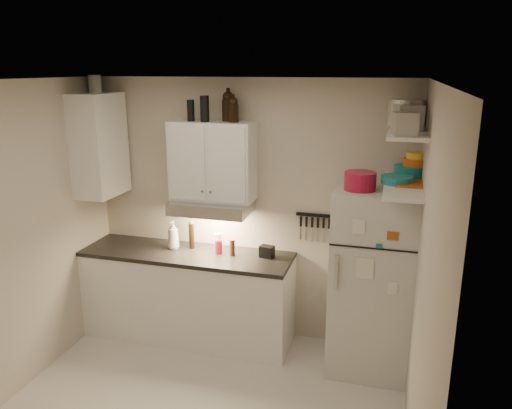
# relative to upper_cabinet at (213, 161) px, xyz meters

# --- Properties ---
(ceiling) EXTENTS (3.20, 3.00, 0.02)m
(ceiling) POSITION_rel_upper_cabinet_xyz_m (0.30, -1.33, 0.78)
(ceiling) COLOR white
(ceiling) RESTS_ON ground
(back_wall) EXTENTS (3.20, 0.02, 2.60)m
(back_wall) POSITION_rel_upper_cabinet_xyz_m (0.30, 0.18, -0.53)
(back_wall) COLOR beige
(back_wall) RESTS_ON ground
(left_wall) EXTENTS (0.02, 3.00, 2.60)m
(left_wall) POSITION_rel_upper_cabinet_xyz_m (-1.31, -1.33, -0.53)
(left_wall) COLOR beige
(left_wall) RESTS_ON ground
(right_wall) EXTENTS (0.02, 3.00, 2.60)m
(right_wall) POSITION_rel_upper_cabinet_xyz_m (1.91, -1.33, -0.53)
(right_wall) COLOR beige
(right_wall) RESTS_ON ground
(base_cabinet) EXTENTS (2.10, 0.60, 0.88)m
(base_cabinet) POSITION_rel_upper_cabinet_xyz_m (-0.25, -0.14, -1.39)
(base_cabinet) COLOR white
(base_cabinet) RESTS_ON floor
(countertop) EXTENTS (2.10, 0.62, 0.04)m
(countertop) POSITION_rel_upper_cabinet_xyz_m (-0.25, -0.14, -0.93)
(countertop) COLOR black
(countertop) RESTS_ON base_cabinet
(upper_cabinet) EXTENTS (0.80, 0.33, 0.75)m
(upper_cabinet) POSITION_rel_upper_cabinet_xyz_m (0.00, 0.00, 0.00)
(upper_cabinet) COLOR white
(upper_cabinet) RESTS_ON back_wall
(side_cabinet) EXTENTS (0.33, 0.55, 1.00)m
(side_cabinet) POSITION_rel_upper_cabinet_xyz_m (-1.14, -0.14, 0.12)
(side_cabinet) COLOR white
(side_cabinet) RESTS_ON left_wall
(range_hood) EXTENTS (0.76, 0.46, 0.12)m
(range_hood) POSITION_rel_upper_cabinet_xyz_m (0.00, -0.06, -0.44)
(range_hood) COLOR silver
(range_hood) RESTS_ON back_wall
(fridge) EXTENTS (0.70, 0.68, 1.70)m
(fridge) POSITION_rel_upper_cabinet_xyz_m (1.55, -0.18, -0.98)
(fridge) COLOR silver
(fridge) RESTS_ON floor
(shelf_hi) EXTENTS (0.30, 0.95, 0.03)m
(shelf_hi) POSITION_rel_upper_cabinet_xyz_m (1.75, -0.31, 0.38)
(shelf_hi) COLOR white
(shelf_hi) RESTS_ON right_wall
(shelf_lo) EXTENTS (0.30, 0.95, 0.03)m
(shelf_lo) POSITION_rel_upper_cabinet_xyz_m (1.75, -0.31, -0.07)
(shelf_lo) COLOR white
(shelf_lo) RESTS_ON right_wall
(knife_strip) EXTENTS (0.42, 0.02, 0.03)m
(knife_strip) POSITION_rel_upper_cabinet_xyz_m (1.00, 0.15, -0.51)
(knife_strip) COLOR black
(knife_strip) RESTS_ON back_wall
(dutch_oven) EXTENTS (0.34, 0.34, 0.15)m
(dutch_oven) POSITION_rel_upper_cabinet_xyz_m (1.41, -0.28, -0.05)
(dutch_oven) COLOR #A31332
(dutch_oven) RESTS_ON fridge
(book_stack) EXTENTS (0.22, 0.28, 0.09)m
(book_stack) POSITION_rel_upper_cabinet_xyz_m (1.80, -0.30, -0.08)
(book_stack) COLOR #AE4B15
(book_stack) RESTS_ON fridge
(spice_jar) EXTENTS (0.07, 0.07, 0.11)m
(spice_jar) POSITION_rel_upper_cabinet_xyz_m (1.64, -0.24, -0.07)
(spice_jar) COLOR silver
(spice_jar) RESTS_ON fridge
(stock_pot) EXTENTS (0.39, 0.39, 0.22)m
(stock_pot) POSITION_rel_upper_cabinet_xyz_m (1.72, -0.01, 0.50)
(stock_pot) COLOR silver
(stock_pot) RESTS_ON shelf_hi
(tin_a) EXTENTS (0.24, 0.22, 0.19)m
(tin_a) POSITION_rel_upper_cabinet_xyz_m (1.75, -0.35, 0.49)
(tin_a) COLOR #AAAAAD
(tin_a) RESTS_ON shelf_hi
(tin_b) EXTENTS (0.20, 0.20, 0.16)m
(tin_b) POSITION_rel_upper_cabinet_xyz_m (1.72, -0.65, 0.47)
(tin_b) COLOR #AAAAAD
(tin_b) RESTS_ON shelf_hi
(bowl_teal) EXTENTS (0.26, 0.26, 0.10)m
(bowl_teal) POSITION_rel_upper_cabinet_xyz_m (1.80, -0.02, 0.00)
(bowl_teal) COLOR #16757B
(bowl_teal) RESTS_ON shelf_lo
(bowl_orange) EXTENTS (0.21, 0.21, 0.06)m
(bowl_orange) POSITION_rel_upper_cabinet_xyz_m (1.84, -0.01, 0.08)
(bowl_orange) COLOR #D05313
(bowl_orange) RESTS_ON bowl_teal
(bowl_yellow) EXTENTS (0.16, 0.16, 0.05)m
(bowl_yellow) POSITION_rel_upper_cabinet_xyz_m (1.84, -0.01, 0.14)
(bowl_yellow) COLOR gold
(bowl_yellow) RESTS_ON bowl_orange
(plates) EXTENTS (0.26, 0.26, 0.06)m
(plates) POSITION_rel_upper_cabinet_xyz_m (1.70, -0.29, -0.02)
(plates) COLOR #16757B
(plates) RESTS_ON shelf_lo
(growler_a) EXTENTS (0.15, 0.15, 0.28)m
(growler_a) POSITION_rel_upper_cabinet_xyz_m (0.14, 0.05, 0.52)
(growler_a) COLOR black
(growler_a) RESTS_ON upper_cabinet
(growler_b) EXTENTS (0.11, 0.11, 0.24)m
(growler_b) POSITION_rel_upper_cabinet_xyz_m (0.22, -0.02, 0.49)
(growler_b) COLOR black
(growler_b) RESTS_ON upper_cabinet
(thermos_a) EXTENTS (0.09, 0.09, 0.24)m
(thermos_a) POSITION_rel_upper_cabinet_xyz_m (-0.05, -0.06, 0.49)
(thermos_a) COLOR black
(thermos_a) RESTS_ON upper_cabinet
(thermos_b) EXTENTS (0.09, 0.09, 0.20)m
(thermos_b) POSITION_rel_upper_cabinet_xyz_m (-0.19, -0.04, 0.47)
(thermos_b) COLOR black
(thermos_b) RESTS_ON upper_cabinet
(side_jar) EXTENTS (0.14, 0.14, 0.17)m
(side_jar) POSITION_rel_upper_cabinet_xyz_m (-1.20, -0.02, 0.71)
(side_jar) COLOR silver
(side_jar) RESTS_ON side_cabinet
(soap_bottle) EXTENTS (0.13, 0.14, 0.33)m
(soap_bottle) POSITION_rel_upper_cabinet_xyz_m (-0.42, -0.07, -0.74)
(soap_bottle) COLOR white
(soap_bottle) RESTS_ON countertop
(pepper_mill) EXTENTS (0.06, 0.06, 0.16)m
(pepper_mill) POSITION_rel_upper_cabinet_xyz_m (0.21, -0.09, -0.82)
(pepper_mill) COLOR #5B281B
(pepper_mill) RESTS_ON countertop
(oil_bottle) EXTENTS (0.06, 0.06, 0.29)m
(oil_bottle) POSITION_rel_upper_cabinet_xyz_m (-0.24, -0.01, -0.76)
(oil_bottle) COLOR #4A681A
(oil_bottle) RESTS_ON countertop
(vinegar_bottle) EXTENTS (0.07, 0.07, 0.26)m
(vinegar_bottle) POSITION_rel_upper_cabinet_xyz_m (-0.24, -0.01, -0.77)
(vinegar_bottle) COLOR black
(vinegar_bottle) RESTS_ON countertop
(clear_bottle) EXTENTS (0.07, 0.07, 0.20)m
(clear_bottle) POSITION_rel_upper_cabinet_xyz_m (0.05, -0.06, -0.81)
(clear_bottle) COLOR silver
(clear_bottle) RESTS_ON countertop
(red_jar) EXTENTS (0.09, 0.09, 0.14)m
(red_jar) POSITION_rel_upper_cabinet_xyz_m (0.07, -0.08, -0.84)
(red_jar) COLOR #A31332
(red_jar) RESTS_ON countertop
(caddy) EXTENTS (0.15, 0.12, 0.11)m
(caddy) POSITION_rel_upper_cabinet_xyz_m (0.55, -0.05, -0.85)
(caddy) COLOR black
(caddy) RESTS_ON countertop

